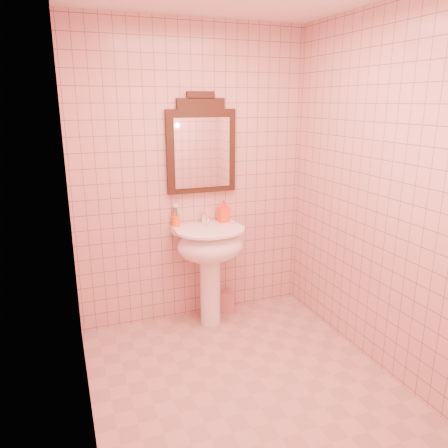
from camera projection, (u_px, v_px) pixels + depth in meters
name	position (u px, v px, depth m)	size (l,w,h in m)	color
floor	(243.00, 383.00, 3.01)	(2.20, 2.20, 0.00)	tan
back_wall	(193.00, 178.00, 3.66)	(2.00, 0.02, 2.50)	#D59E95
pedestal_sink	(210.00, 252.00, 3.64)	(0.58, 0.58, 0.86)	white
faucet	(205.00, 218.00, 3.69)	(0.04, 0.16, 0.11)	white
mirror	(201.00, 147.00, 3.59)	(0.59, 0.06, 0.82)	black
toothbrush_cup	(176.00, 220.00, 3.65)	(0.07, 0.07, 0.17)	#FF5E15
soap_dispenser	(224.00, 211.00, 3.76)	(0.09, 0.09, 0.20)	#FF4715
towel	(225.00, 302.00, 4.01)	(0.16, 0.11, 0.19)	#C67477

